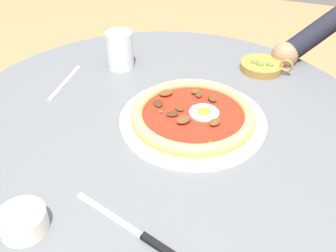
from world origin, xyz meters
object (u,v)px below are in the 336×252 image
object	(u,v)px
olive_pan	(262,66)
fork_utensil	(65,82)
pizza_on_plate	(193,116)
dining_table	(162,169)
water_glass	(120,53)
steak_knife	(148,240)
ramekin_capers	(23,221)

from	to	relation	value
olive_pan	fork_utensil	bearing A→B (deg)	-152.27
pizza_on_plate	olive_pan	world-z (taller)	olive_pan
pizza_on_plate	fork_utensil	world-z (taller)	pizza_on_plate
dining_table	water_glass	world-z (taller)	water_glass
pizza_on_plate	steak_knife	xyz separation A→B (m)	(0.03, -0.31, -0.01)
pizza_on_plate	olive_pan	bearing A→B (deg)	70.38
fork_utensil	water_glass	bearing A→B (deg)	52.29
pizza_on_plate	dining_table	bearing A→B (deg)	-163.89
water_glass	ramekin_capers	bearing A→B (deg)	-80.51
pizza_on_plate	water_glass	distance (m)	0.30
olive_pan	fork_utensil	distance (m)	0.49
ramekin_capers	fork_utensil	xyz separation A→B (m)	(-0.18, 0.40, -0.02)
pizza_on_plate	ramekin_capers	xyz separation A→B (m)	(-0.16, -0.35, 0.00)
water_glass	ramekin_capers	world-z (taller)	water_glass
water_glass	fork_utensil	world-z (taller)	water_glass
water_glass	steak_knife	bearing A→B (deg)	-60.06
dining_table	steak_knife	size ratio (longest dim) A/B	4.13
dining_table	pizza_on_plate	distance (m)	0.17
dining_table	steak_knife	bearing A→B (deg)	-72.55
water_glass	fork_utensil	bearing A→B (deg)	-127.71
dining_table	olive_pan	bearing A→B (deg)	61.14
dining_table	steak_knife	distance (m)	0.34
dining_table	olive_pan	distance (m)	0.37
steak_knife	pizza_on_plate	bearing A→B (deg)	95.00
olive_pan	water_glass	bearing A→B (deg)	-162.30
ramekin_capers	pizza_on_plate	bearing A→B (deg)	65.63
water_glass	steak_knife	size ratio (longest dim) A/B	0.42
steak_knife	fork_utensil	distance (m)	0.51
dining_table	water_glass	xyz separation A→B (m)	(-0.18, 0.18, 0.18)
water_glass	olive_pan	size ratio (longest dim) A/B	0.72
dining_table	pizza_on_plate	world-z (taller)	pizza_on_plate
steak_knife	ramekin_capers	world-z (taller)	ramekin_capers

